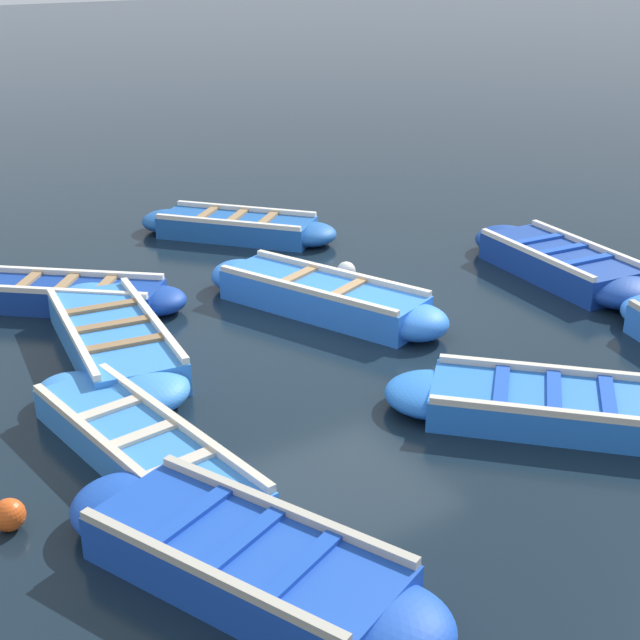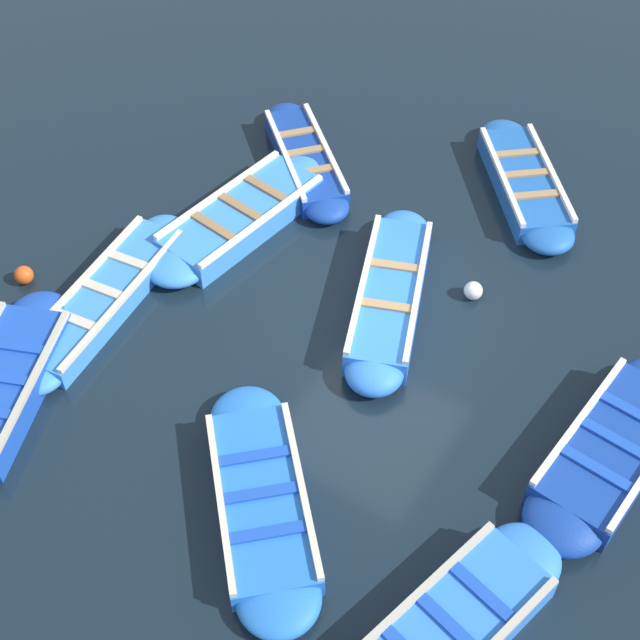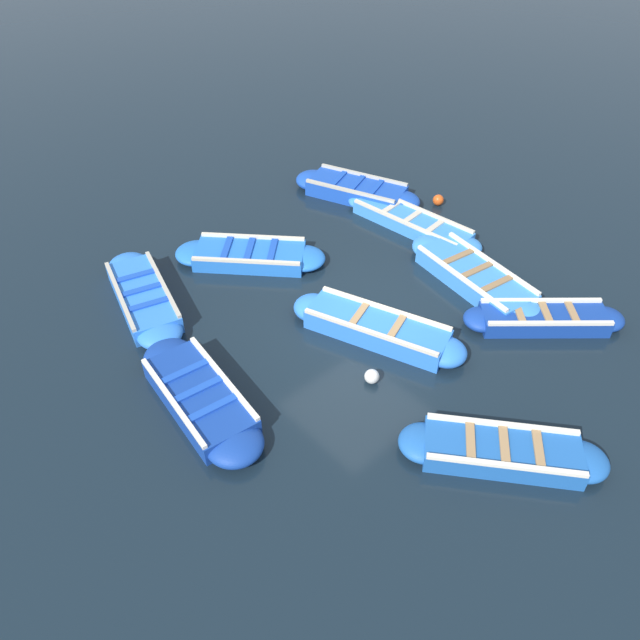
% 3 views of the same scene
% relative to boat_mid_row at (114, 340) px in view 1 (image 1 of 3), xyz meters
% --- Properties ---
extents(ground_plane, '(120.00, 120.00, 0.00)m').
position_rel_boat_mid_row_xyz_m(ground_plane, '(0.69, 2.77, -0.19)').
color(ground_plane, black).
extents(boat_mid_row, '(3.74, 1.44, 0.44)m').
position_rel_boat_mid_row_xyz_m(boat_mid_row, '(0.00, 0.00, 0.00)').
color(boat_mid_row, '#3884E0').
rests_on(boat_mid_row, ground).
extents(boat_outer_left, '(2.64, 2.85, 0.40)m').
position_rel_boat_mid_row_xyz_m(boat_outer_left, '(-1.73, 0.05, -0.02)').
color(boat_outer_left, navy).
rests_on(boat_outer_left, ground).
extents(boat_tucked, '(3.49, 2.12, 0.45)m').
position_rel_boat_mid_row_xyz_m(boat_tucked, '(4.31, -0.69, 0.01)').
color(boat_tucked, '#1947B7').
rests_on(boat_tucked, ground).
extents(boat_bow_out, '(3.47, 1.32, 0.46)m').
position_rel_boat_mid_row_xyz_m(boat_bow_out, '(1.06, 6.27, 0.01)').
color(boat_bow_out, navy).
rests_on(boat_bow_out, ground).
extents(boat_alongside, '(3.11, 3.01, 0.39)m').
position_rel_boat_mid_row_xyz_m(boat_alongside, '(3.88, 3.06, -0.03)').
color(boat_alongside, blue).
rests_on(boat_alongside, ground).
extents(boat_inner_gap, '(3.06, 2.73, 0.41)m').
position_rel_boat_mid_row_xyz_m(boat_inner_gap, '(-3.09, 3.32, -0.02)').
color(boat_inner_gap, '#1E59AD').
rests_on(boat_inner_gap, ground).
extents(boat_drifting, '(3.62, 2.00, 0.47)m').
position_rel_boat_mid_row_xyz_m(boat_drifting, '(0.25, 2.74, 0.01)').
color(boat_drifting, blue).
rests_on(boat_drifting, ground).
extents(boat_centre, '(3.81, 1.14, 0.37)m').
position_rel_boat_mid_row_xyz_m(boat_centre, '(2.38, -0.66, -0.03)').
color(boat_centre, '#3884E0').
rests_on(boat_centre, ground).
extents(buoy_orange_near, '(0.27, 0.27, 0.27)m').
position_rel_boat_mid_row_xyz_m(buoy_orange_near, '(2.66, -1.97, -0.05)').
color(buoy_orange_near, '#E05119').
rests_on(buoy_orange_near, ground).
extents(buoy_yellow_far, '(0.27, 0.27, 0.27)m').
position_rel_boat_mid_row_xyz_m(buoy_yellow_far, '(-0.53, 3.66, -0.06)').
color(buoy_yellow_far, silver).
rests_on(buoy_yellow_far, ground).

